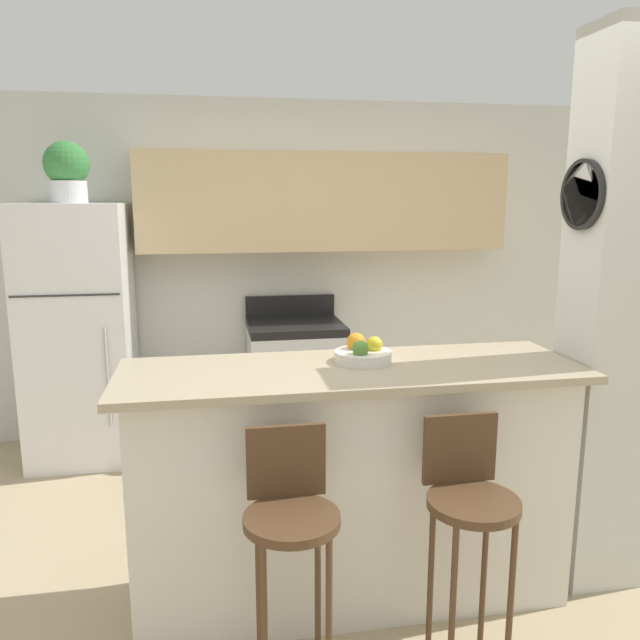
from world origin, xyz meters
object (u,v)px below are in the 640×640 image
Objects in this scene: bar_stool_left at (290,523)px; fruit_bowl at (363,353)px; stove_range at (296,381)px; refrigerator at (79,334)px; potted_plant_on_fridge at (67,171)px; bar_stool_right at (469,507)px; trash_bin at (166,437)px.

bar_stool_left is 3.90× the size of fruit_bowl.
stove_range reaches higher than bar_stool_left.
fruit_bowl is at bearing -49.22° from refrigerator.
potted_plant_on_fridge reaches higher than refrigerator.
potted_plant_on_fridge is (-1.52, -0.04, 1.54)m from stove_range.
bar_stool_right is at bearing -65.00° from fruit_bowl.
refrigerator is at bearing 130.78° from fruit_bowl.
stove_range is at bearing 97.51° from bar_stool_right.
potted_plant_on_fridge reaches higher than fruit_bowl.
bar_stool_left and bar_stool_right have the same top height.
bar_stool_right is 2.56m from trash_bin.
refrigerator is at bearing 115.72° from bar_stool_left.
stove_range is at bearing 1.67° from potted_plant_on_fridge.
fruit_bowl reaches higher than trash_bin.
refrigerator is at bearing 127.44° from bar_stool_right.
bar_stool_left is at bearing 180.00° from bar_stool_right.
potted_plant_on_fridge reaches higher than bar_stool_right.
bar_stool_right is 3.90× the size of fruit_bowl.
stove_range is (1.52, 0.04, -0.43)m from refrigerator.
fruit_bowl is (0.05, -1.86, 0.68)m from stove_range.
trash_bin is at bearing 120.42° from bar_stool_right.
fruit_bowl is at bearing -88.50° from stove_range.
bar_stool_right is 2.63× the size of trash_bin.
bar_stool_left is 1.00× the size of bar_stool_right.
refrigerator reaches higher than bar_stool_left.
stove_range is 1.03m from trash_bin.
fruit_bowl is (1.57, -1.82, -0.86)m from potted_plant_on_fridge.
stove_range is 2.49m from bar_stool_left.
refrigerator is 0.94m from trash_bin.
potted_plant_on_fridge reaches higher than stove_range.
potted_plant_on_fridge is at bearing 157.26° from trash_bin.
refrigerator reaches higher than fruit_bowl.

